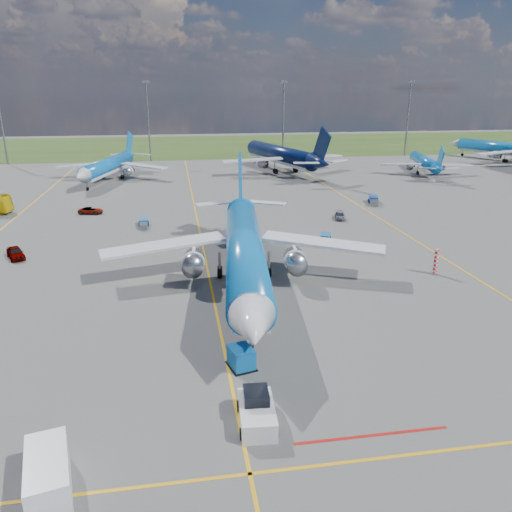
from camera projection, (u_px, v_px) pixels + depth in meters
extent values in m
plane|color=#50504E|center=(218.00, 319.00, 46.65)|extent=(400.00, 400.00, 0.00)
cube|color=#2D4719|center=(182.00, 146.00, 186.92)|extent=(400.00, 80.00, 0.01)
cube|color=#ECA814|center=(200.00, 232.00, 74.70)|extent=(0.25, 160.00, 0.02)
cube|color=#ECA814|center=(250.00, 474.00, 27.94)|extent=(60.00, 0.25, 0.02)
cube|color=#ECA814|center=(8.00, 224.00, 79.46)|extent=(0.25, 120.00, 0.02)
cube|color=#ECA814|center=(366.00, 210.00, 88.65)|extent=(0.25, 120.00, 0.02)
cube|color=#A5140F|center=(372.00, 435.00, 31.04)|extent=(10.00, 0.25, 0.02)
cylinder|color=slate|center=(2.00, 124.00, 138.35)|extent=(0.50, 0.50, 22.00)
cylinder|color=slate|center=(148.00, 123.00, 144.47)|extent=(0.50, 0.50, 22.00)
cube|color=slate|center=(146.00, 82.00, 140.86)|extent=(2.20, 0.50, 0.80)
cylinder|color=slate|center=(283.00, 121.00, 150.60)|extent=(0.50, 0.50, 22.00)
cube|color=slate|center=(284.00, 82.00, 146.99)|extent=(2.20, 0.50, 0.80)
cylinder|color=slate|center=(408.00, 120.00, 156.72)|extent=(0.50, 0.50, 22.00)
cube|color=slate|center=(411.00, 82.00, 153.11)|extent=(2.20, 0.50, 0.80)
cylinder|color=red|center=(436.00, 262.00, 57.63)|extent=(0.50, 0.50, 3.00)
cube|color=silver|center=(257.00, 414.00, 31.99)|extent=(2.51, 4.40, 1.32)
cube|color=black|center=(256.00, 397.00, 32.27)|extent=(1.74, 1.93, 0.91)
cube|color=slate|center=(253.00, 392.00, 34.51)|extent=(0.42, 2.44, 0.20)
cube|color=#0C5CAD|center=(241.00, 357.00, 38.43)|extent=(2.13, 2.42, 1.65)
cube|color=white|center=(48.00, 475.00, 26.40)|extent=(3.19, 5.26, 2.16)
imported|color=#999999|center=(16.00, 253.00, 63.18)|extent=(3.40, 4.64, 1.47)
imported|color=#999999|center=(91.00, 211.00, 85.65)|extent=(4.42, 2.65, 1.15)
imported|color=#999999|center=(340.00, 216.00, 82.15)|extent=(2.52, 4.18, 1.13)
cube|color=#1C65A9|center=(325.00, 237.00, 70.76)|extent=(2.02, 2.52, 0.94)
cube|color=slate|center=(323.00, 242.00, 68.75)|extent=(1.65, 1.99, 0.77)
cube|color=#1C63A9|center=(144.00, 222.00, 78.69)|extent=(1.41, 2.48, 1.02)
cube|color=slate|center=(144.00, 226.00, 76.47)|extent=(1.20, 1.91, 0.84)
cube|color=#19449A|center=(373.00, 199.00, 94.23)|extent=(2.37, 3.24, 1.23)
cube|color=slate|center=(374.00, 203.00, 91.54)|extent=(1.96, 2.53, 1.00)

